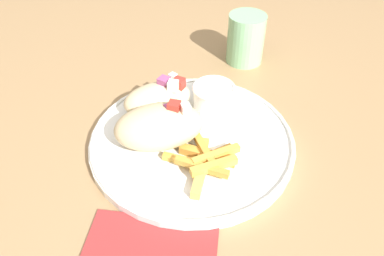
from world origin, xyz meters
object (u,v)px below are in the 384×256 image
object	(u,v)px
pita_sandwich_far	(158,98)
water_glass	(246,41)
fries_pile	(205,161)
pita_sandwich_near	(159,126)
sauce_ramekin	(214,95)
plate	(192,140)

from	to	relation	value
pita_sandwich_far	water_glass	xyz separation A→B (m)	(0.15, 0.19, 0.00)
pita_sandwich_far	fries_pile	size ratio (longest dim) A/B	1.12
pita_sandwich_near	water_glass	size ratio (longest dim) A/B	1.55
pita_sandwich_far	water_glass	size ratio (longest dim) A/B	1.30
fries_pile	sauce_ramekin	distance (m)	0.14
fries_pile	water_glass	distance (m)	0.31
water_glass	pita_sandwich_far	bearing A→B (deg)	-127.73
plate	fries_pile	world-z (taller)	fries_pile
pita_sandwich_near	sauce_ramekin	distance (m)	0.12
pita_sandwich_near	water_glass	world-z (taller)	water_glass
pita_sandwich_far	fries_pile	distance (m)	0.14
plate	sauce_ramekin	distance (m)	0.09
plate	fries_pile	distance (m)	0.06
plate	water_glass	xyz separation A→B (m)	(0.09, 0.25, 0.03)
pita_sandwich_near	water_glass	distance (m)	0.29
pita_sandwich_far	water_glass	world-z (taller)	water_glass
pita_sandwich_near	sauce_ramekin	world-z (taller)	pita_sandwich_near
plate	pita_sandwich_near	distance (m)	0.06
pita_sandwich_far	water_glass	distance (m)	0.24
sauce_ramekin	plate	bearing A→B (deg)	-110.01
water_glass	sauce_ramekin	bearing A→B (deg)	-109.18
fries_pile	sauce_ramekin	xyz separation A→B (m)	(0.01, 0.14, 0.01)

